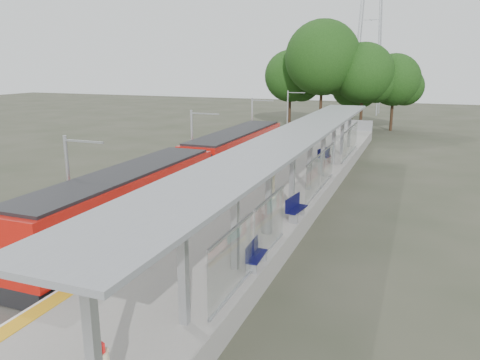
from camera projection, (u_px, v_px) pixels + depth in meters
name	position (u px, v px, depth m)	size (l,w,h in m)	color
trackbed	(223.00, 186.00, 32.51)	(3.00, 70.00, 0.24)	#59544C
platform	(285.00, 187.00, 30.84)	(6.00, 50.00, 1.00)	gray
tactile_strip	(249.00, 176.00, 31.61)	(0.60, 50.00, 0.02)	gold
end_fence	(345.00, 125.00, 53.15)	(6.00, 0.10, 1.20)	#9EA0A5
train	(193.00, 173.00, 27.97)	(2.74, 27.60, 3.62)	black
canopy	(296.00, 141.00, 25.93)	(3.27, 38.00, 3.66)	#9EA0A5
tree_cluster	(338.00, 70.00, 58.48)	(19.87, 11.92, 13.66)	#382316
catenary_masts	(193.00, 147.00, 31.52)	(2.08, 48.16, 5.40)	#9EA0A5
bench_near	(255.00, 254.00, 17.40)	(0.51, 1.48, 1.00)	#0D0D43
bench_mid	(295.00, 207.00, 22.78)	(0.73, 1.73, 1.15)	#0D0D43
bench_far	(325.00, 155.00, 35.58)	(1.08, 1.77, 1.16)	#0D0D43
info_pillar_far	(271.00, 184.00, 26.24)	(0.43, 0.43, 1.92)	beige
litter_bin	(267.00, 223.00, 20.93)	(0.46, 0.46, 0.94)	#9EA0A5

